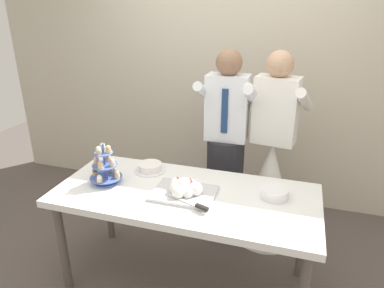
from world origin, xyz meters
TOP-DOWN VIEW (x-y plane):
  - ground_plane at (0.00, 0.00)m, footprint 8.00×8.00m
  - rear_wall at (0.00, 1.47)m, footprint 5.20×0.10m
  - dessert_table at (0.00, 0.00)m, footprint 1.80×0.80m
  - cupcake_stand at (-0.59, -0.04)m, footprint 0.23×0.23m
  - main_cake_tray at (0.01, -0.04)m, footprint 0.43×0.35m
  - plate_stack at (0.59, 0.12)m, footprint 0.19×0.19m
  - round_cake at (-0.36, 0.23)m, footprint 0.24×0.24m
  - person_groom at (0.13, 0.72)m, footprint 0.46×0.49m
  - person_bride at (0.51, 0.76)m, footprint 0.56×0.56m

SIDE VIEW (x-z plane):
  - ground_plane at x=0.00m, z-range 0.00..0.00m
  - person_bride at x=0.51m, z-range -0.25..1.41m
  - dessert_table at x=0.00m, z-range 0.31..1.09m
  - person_groom at x=0.13m, z-range -0.08..1.58m
  - round_cake at x=-0.36m, z-range 0.77..0.83m
  - plate_stack at x=0.59m, z-range 0.78..0.84m
  - main_cake_tray at x=0.01m, z-range 0.76..0.88m
  - cupcake_stand at x=-0.59m, z-range 0.74..1.05m
  - rear_wall at x=0.00m, z-range 0.00..2.90m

